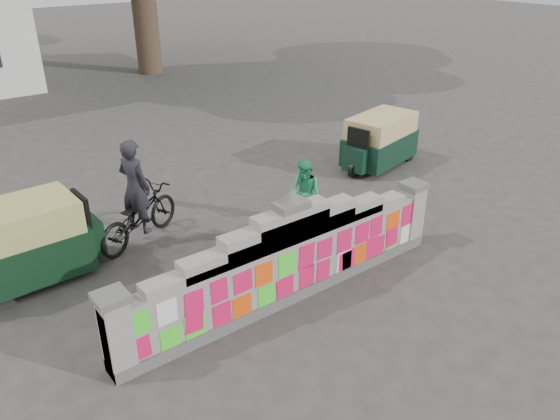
% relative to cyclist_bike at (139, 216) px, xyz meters
% --- Properties ---
extents(ground, '(100.00, 100.00, 0.00)m').
position_rel_cyclist_bike_xyz_m(ground, '(1.19, -3.36, -0.56)').
color(ground, '#383533').
rests_on(ground, ground).
extents(parapet_wall, '(6.48, 0.44, 2.01)m').
position_rel_cyclist_bike_xyz_m(parapet_wall, '(1.19, -3.37, 0.19)').
color(parapet_wall, '#4C4C49').
rests_on(parapet_wall, ground).
extents(cyclist_bike, '(2.27, 1.57, 1.13)m').
position_rel_cyclist_bike_xyz_m(cyclist_bike, '(0.00, 0.00, 0.00)').
color(cyclist_bike, black).
rests_on(cyclist_bike, ground).
extents(cyclist_rider, '(0.70, 0.82, 1.91)m').
position_rel_cyclist_bike_xyz_m(cyclist_rider, '(0.00, 0.00, 0.39)').
color(cyclist_rider, black).
rests_on(cyclist_rider, ground).
extents(pedestrian, '(0.68, 0.80, 1.46)m').
position_rel_cyclist_bike_xyz_m(pedestrian, '(3.08, -1.49, 0.16)').
color(pedestrian, '#2BA067').
rests_on(pedestrian, ground).
extents(rickshaw_left, '(2.71, 1.32, 1.49)m').
position_rel_cyclist_bike_xyz_m(rickshaw_left, '(-2.23, -0.14, 0.21)').
color(rickshaw_left, black).
rests_on(rickshaw_left, ground).
extents(rickshaw_right, '(2.57, 1.58, 1.38)m').
position_rel_cyclist_bike_xyz_m(rickshaw_right, '(6.89, -0.00, 0.15)').
color(rickshaw_right, black).
rests_on(rickshaw_right, ground).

